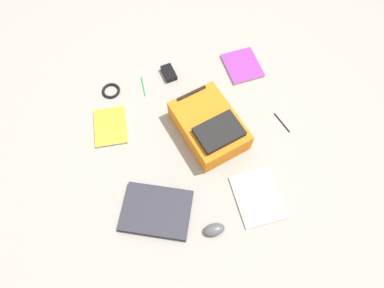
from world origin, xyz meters
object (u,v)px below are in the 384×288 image
Objects in this scene: cable_coil at (111,91)px; pen_blue at (143,86)px; book_comic at (242,66)px; computer_mouse at (214,230)px; backpack at (209,126)px; laptop at (157,211)px; pen_black at (282,122)px; book_manual at (111,126)px; power_brick at (169,73)px; book_red at (258,197)px.

pen_blue is at bearing -7.71° from cable_coil.
computer_mouse is at bearing -119.73° from book_comic.
book_comic is (0.34, 0.37, -0.06)m from backpack.
backpack is 1.11× the size of laptop.
book_manual is at bearing 163.51° from pen_black.
book_comic is (0.73, 0.70, -0.01)m from laptop.
book_manual is 2.28× the size of power_brick.
pen_black is at bearing 18.33° from laptop.
laptop is 1.59× the size of book_manual.
pen_blue is (-0.61, 0.04, -0.00)m from book_comic.
pen_black is 0.83m from pen_blue.
book_manual is 0.79m from computer_mouse.
cable_coil reaches higher than book_red.
book_comic reaches higher than book_red.
backpack is 4.06× the size of power_brick.
book_red is 2.54× the size of power_brick.
book_comic is 0.61m from pen_blue.
power_brick is at bearing 169.91° from book_comic.
book_manual reaches higher than book_comic.
book_red is at bearing -130.37° from pen_black.
pen_blue is (-0.38, 0.83, -0.00)m from book_red.
backpack is 1.78× the size of book_manual.
cable_coil is 0.36m from power_brick.
book_red is (0.50, -0.09, -0.01)m from laptop.
book_comic is 0.44m from pen_black.
power_brick is at bearing 103.38° from book_red.
book_comic is at bearing 98.13° from pen_black.
power_brick is 0.82× the size of pen_blue.
computer_mouse is 0.92m from pen_blue.
power_brick reaches higher than laptop.
backpack is 4.47× the size of computer_mouse.
book_manual is at bearing 158.35° from backpack.
book_manual reaches higher than book_red.
power_brick is (0.06, 0.95, -0.00)m from computer_mouse.
power_brick is 0.72m from pen_black.
backpack is 0.44m from book_red.
cable_coil is at bearing 94.82° from laptop.
book_manual is 0.86m from book_comic.
book_comic is (0.85, 0.17, -0.00)m from book_manual.
laptop is 1.01m from book_comic.
laptop is 0.29m from computer_mouse.
computer_mouse is 0.71m from pen_black.
power_brick is at bearing 102.39° from backpack.
pen_black is at bearing -47.74° from computer_mouse.
book_comic reaches higher than pen_black.
power_brick reaches higher than book_red.
cable_coil is 0.76× the size of pen_black.
pen_blue is at bearing 41.49° from book_manual.
pen_black is (0.41, -0.07, -0.07)m from backpack.
book_comic reaches higher than pen_blue.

